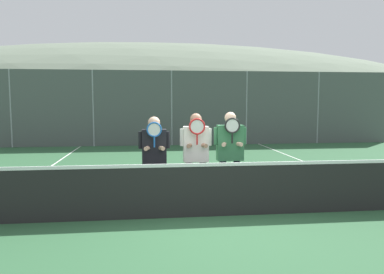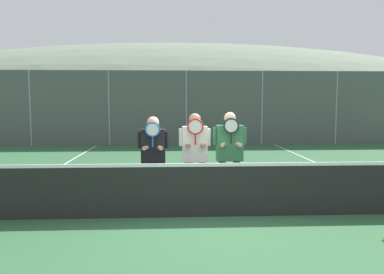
{
  "view_description": "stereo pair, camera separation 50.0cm",
  "coord_description": "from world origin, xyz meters",
  "px_view_note": "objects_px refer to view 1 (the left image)",
  "views": [
    {
      "loc": [
        -1.06,
        -6.2,
        1.99
      ],
      "look_at": [
        -0.21,
        1.01,
        1.28
      ],
      "focal_mm": 35.0,
      "sensor_mm": 36.0,
      "label": 1
    },
    {
      "loc": [
        -0.57,
        -6.24,
        1.99
      ],
      "look_at": [
        -0.21,
        1.01,
        1.28
      ],
      "focal_mm": 35.0,
      "sensor_mm": 36.0,
      "label": 2
    }
  ],
  "objects_px": {
    "player_center_left": "(196,151)",
    "car_right_of_center": "(335,122)",
    "car_far_left": "(42,123)",
    "car_center": "(240,122)",
    "player_leftmost": "(154,153)",
    "player_center_right": "(230,149)",
    "car_left_of_center": "(144,122)"
  },
  "relations": [
    {
      "from": "player_center_left",
      "to": "car_right_of_center",
      "type": "relative_size",
      "value": 0.38
    },
    {
      "from": "car_far_left",
      "to": "player_center_left",
      "type": "bearing_deg",
      "value": -63.01
    },
    {
      "from": "car_far_left",
      "to": "car_center",
      "type": "height_order",
      "value": "car_far_left"
    },
    {
      "from": "car_far_left",
      "to": "player_leftmost",
      "type": "bearing_deg",
      "value": -66.13
    },
    {
      "from": "player_center_left",
      "to": "player_center_right",
      "type": "relative_size",
      "value": 0.99
    },
    {
      "from": "player_center_right",
      "to": "car_center",
      "type": "xyz_separation_m",
      "value": [
        3.23,
        12.1,
        -0.2
      ]
    },
    {
      "from": "player_leftmost",
      "to": "car_center",
      "type": "relative_size",
      "value": 0.41
    },
    {
      "from": "car_far_left",
      "to": "player_center_right",
      "type": "bearing_deg",
      "value": -60.46
    },
    {
      "from": "car_far_left",
      "to": "car_right_of_center",
      "type": "bearing_deg",
      "value": 0.25
    },
    {
      "from": "car_far_left",
      "to": "car_left_of_center",
      "type": "bearing_deg",
      "value": 5.02
    },
    {
      "from": "player_center_right",
      "to": "car_right_of_center",
      "type": "relative_size",
      "value": 0.39
    },
    {
      "from": "player_leftmost",
      "to": "car_left_of_center",
      "type": "xyz_separation_m",
      "value": [
        -0.29,
        12.12,
        -0.12
      ]
    },
    {
      "from": "player_center_right",
      "to": "car_far_left",
      "type": "distance_m",
      "value": 13.42
    },
    {
      "from": "car_center",
      "to": "car_right_of_center",
      "type": "relative_size",
      "value": 0.91
    },
    {
      "from": "player_center_left",
      "to": "player_center_right",
      "type": "distance_m",
      "value": 0.66
    },
    {
      "from": "car_left_of_center",
      "to": "car_right_of_center",
      "type": "bearing_deg",
      "value": -2.09
    },
    {
      "from": "player_center_left",
      "to": "car_right_of_center",
      "type": "height_order",
      "value": "player_center_left"
    },
    {
      "from": "car_far_left",
      "to": "car_left_of_center",
      "type": "xyz_separation_m",
      "value": [
        4.89,
        0.43,
        -0.02
      ]
    },
    {
      "from": "car_center",
      "to": "car_left_of_center",
      "type": "bearing_deg",
      "value": 179.99
    },
    {
      "from": "player_center_right",
      "to": "car_right_of_center",
      "type": "xyz_separation_m",
      "value": [
        8.25,
        11.74,
        -0.21
      ]
    },
    {
      "from": "car_left_of_center",
      "to": "car_center",
      "type": "xyz_separation_m",
      "value": [
        4.96,
        -0.0,
        -0.03
      ]
    },
    {
      "from": "car_left_of_center",
      "to": "car_right_of_center",
      "type": "height_order",
      "value": "car_left_of_center"
    },
    {
      "from": "player_leftmost",
      "to": "car_far_left",
      "type": "xyz_separation_m",
      "value": [
        -5.17,
        11.69,
        -0.1
      ]
    },
    {
      "from": "player_leftmost",
      "to": "car_right_of_center",
      "type": "relative_size",
      "value": 0.37
    },
    {
      "from": "player_leftmost",
      "to": "car_center",
      "type": "xyz_separation_m",
      "value": [
        4.67,
        12.11,
        -0.15
      ]
    },
    {
      "from": "car_far_left",
      "to": "car_right_of_center",
      "type": "xyz_separation_m",
      "value": [
        14.86,
        0.07,
        -0.06
      ]
    },
    {
      "from": "player_leftmost",
      "to": "car_center",
      "type": "height_order",
      "value": "player_leftmost"
    },
    {
      "from": "player_center_left",
      "to": "car_center",
      "type": "xyz_separation_m",
      "value": [
        3.89,
        12.12,
        -0.19
      ]
    },
    {
      "from": "player_leftmost",
      "to": "car_left_of_center",
      "type": "relative_size",
      "value": 0.38
    },
    {
      "from": "player_center_right",
      "to": "car_left_of_center",
      "type": "xyz_separation_m",
      "value": [
        -1.73,
        12.1,
        -0.17
      ]
    },
    {
      "from": "car_far_left",
      "to": "car_left_of_center",
      "type": "distance_m",
      "value": 4.9
    },
    {
      "from": "car_left_of_center",
      "to": "car_center",
      "type": "height_order",
      "value": "car_left_of_center"
    }
  ]
}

